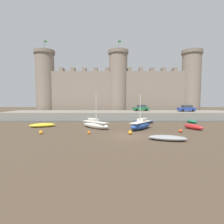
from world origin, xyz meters
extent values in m
plane|color=#4C3D2D|center=(0.00, 0.00, 0.00)|extent=(160.00, 160.00, 0.00)
cube|color=#47565B|center=(0.00, 16.17, 0.05)|extent=(80.00, 4.50, 0.10)
cube|color=gray|center=(0.00, 23.42, 0.69)|extent=(56.51, 10.00, 1.37)
cube|color=gray|center=(0.00, 32.75, 6.40)|extent=(44.51, 2.80, 12.79)
cylinder|color=gray|center=(-22.26, 32.75, 9.04)|extent=(5.49, 5.49, 18.07)
cylinder|color=#796B5D|center=(-22.26, 32.75, 18.57)|extent=(6.15, 6.15, 1.00)
cylinder|color=#4C4742|center=(-22.26, 32.75, 20.57)|extent=(0.10, 0.10, 3.00)
cube|color=#19591E|center=(-21.81, 32.75, 21.77)|extent=(0.80, 0.04, 0.50)
cylinder|color=gray|center=(0.00, 32.75, 9.04)|extent=(5.49, 5.49, 18.07)
cylinder|color=#796B5D|center=(0.00, 32.75, 18.57)|extent=(6.15, 6.15, 1.00)
cylinder|color=#4C4742|center=(0.00, 32.75, 20.57)|extent=(0.10, 0.10, 3.00)
cube|color=#19591E|center=(0.45, 32.75, 21.77)|extent=(0.80, 0.04, 0.50)
cylinder|color=gray|center=(22.26, 32.75, 9.04)|extent=(5.49, 5.49, 18.07)
cylinder|color=#796B5D|center=(22.26, 32.75, 18.57)|extent=(6.15, 6.15, 1.00)
cube|color=gray|center=(-17.06, 32.75, 13.34)|extent=(1.10, 2.52, 1.10)
cube|color=gray|center=(-13.65, 32.75, 13.34)|extent=(1.10, 2.52, 1.10)
cube|color=gray|center=(-10.24, 32.75, 13.34)|extent=(1.10, 2.52, 1.10)
cube|color=gray|center=(-6.83, 32.75, 13.34)|extent=(1.10, 2.52, 1.10)
cube|color=gray|center=(-3.41, 32.75, 13.34)|extent=(1.10, 2.52, 1.10)
cube|color=gray|center=(3.41, 32.75, 13.34)|extent=(1.10, 2.52, 1.10)
cube|color=gray|center=(6.83, 32.75, 13.34)|extent=(1.10, 2.52, 1.10)
cube|color=gray|center=(10.24, 32.75, 13.34)|extent=(1.10, 2.52, 1.10)
cube|color=gray|center=(13.65, 32.75, 13.34)|extent=(1.10, 2.52, 1.10)
cube|color=gray|center=(17.06, 32.75, 13.34)|extent=(1.10, 2.52, 1.10)
ellipsoid|color=#234793|center=(2.38, 4.59, 0.56)|extent=(4.30, 5.00, 1.12)
cube|color=silver|center=(2.38, 4.59, 1.08)|extent=(3.75, 4.37, 0.08)
cube|color=silver|center=(2.61, 4.90, 1.34)|extent=(1.63, 1.73, 0.44)
cylinder|color=silver|center=(2.22, 4.38, 3.14)|extent=(0.10, 0.10, 4.04)
cylinder|color=silver|center=(2.69, 5.00, 1.57)|extent=(1.47, 1.90, 0.08)
ellipsoid|color=red|center=(10.13, 4.54, 0.38)|extent=(2.36, 3.23, 0.75)
ellipsoid|color=#F23939|center=(10.13, 4.54, 0.44)|extent=(1.90, 2.63, 0.41)
cube|color=beige|center=(10.02, 4.75, 0.48)|extent=(0.84, 0.58, 0.06)
cube|color=beige|center=(10.70, 3.46, 0.46)|extent=(0.62, 0.51, 0.08)
ellipsoid|color=yellow|center=(-12.95, 6.62, 0.32)|extent=(4.13, 2.61, 0.64)
ellipsoid|color=#F2F246|center=(-12.95, 6.62, 0.38)|extent=(3.37, 2.09, 0.35)
cube|color=beige|center=(-13.23, 6.51, 0.42)|extent=(0.58, 1.10, 0.06)
cube|color=beige|center=(-11.52, 7.16, 0.40)|extent=(0.51, 0.77, 0.08)
ellipsoid|color=gray|center=(4.08, -2.46, 0.29)|extent=(4.22, 2.35, 0.58)
ellipsoid|color=silver|center=(4.08, -2.46, 0.35)|extent=(3.44, 1.88, 0.32)
cube|color=beige|center=(3.79, -2.39, 0.39)|extent=(0.49, 1.17, 0.06)
cube|color=beige|center=(5.59, -2.87, 0.37)|extent=(0.46, 0.80, 0.08)
ellipsoid|color=#1E6B47|center=(13.13, 11.66, 0.29)|extent=(1.40, 2.95, 0.59)
ellipsoid|color=#339266|center=(13.13, 11.66, 0.35)|extent=(1.11, 2.41, 0.32)
cube|color=beige|center=(13.16, 11.45, 0.39)|extent=(0.88, 0.32, 0.06)
cube|color=beige|center=(12.97, 12.75, 0.37)|extent=(0.59, 0.35, 0.08)
ellipsoid|color=silver|center=(-4.47, 5.45, 0.52)|extent=(4.85, 4.66, 1.04)
cube|color=silver|center=(-4.47, 5.45, 1.00)|extent=(4.24, 4.07, 0.08)
cube|color=silver|center=(-4.76, 5.73, 1.26)|extent=(1.68, 1.65, 0.44)
cylinder|color=silver|center=(-4.27, 5.26, 3.15)|extent=(0.10, 0.10, 4.23)
cylinder|color=silver|center=(-4.86, 5.82, 1.49)|extent=(1.84, 1.73, 0.08)
ellipsoid|color=#141E3D|center=(3.97, 11.22, 0.30)|extent=(3.86, 1.89, 0.60)
ellipsoid|color=navy|center=(3.97, 11.22, 0.36)|extent=(3.16, 1.49, 0.33)
cube|color=beige|center=(4.24, 11.19, 0.40)|extent=(0.35, 1.23, 0.06)
cube|color=beige|center=(2.53, 11.41, 0.38)|extent=(0.38, 0.81, 0.08)
sphere|color=orange|center=(0.41, 0.77, 0.25)|extent=(0.51, 0.51, 0.51)
sphere|color=#E04C1E|center=(7.28, 2.11, 0.23)|extent=(0.46, 0.46, 0.46)
sphere|color=orange|center=(-4.83, 1.07, 0.19)|extent=(0.38, 0.38, 0.38)
sphere|color=orange|center=(-10.91, 0.96, 0.24)|extent=(0.48, 0.48, 0.48)
cube|color=#263F99|center=(16.86, 22.90, 1.97)|extent=(4.15, 1.83, 0.80)
cube|color=#2D3842|center=(17.01, 22.90, 2.67)|extent=(2.30, 1.57, 0.64)
cylinder|color=black|center=(15.62, 22.00, 1.69)|extent=(0.65, 0.20, 0.64)
cylinder|color=black|center=(15.56, 23.70, 1.69)|extent=(0.65, 0.20, 0.64)
cylinder|color=black|center=(18.16, 22.09, 1.69)|extent=(0.65, 0.20, 0.64)
cylinder|color=black|center=(18.11, 23.79, 1.69)|extent=(0.65, 0.20, 0.64)
cube|color=#1E6638|center=(5.80, 25.24, 1.97)|extent=(4.15, 1.83, 0.80)
cube|color=#2D3842|center=(5.95, 25.24, 2.67)|extent=(2.30, 1.57, 0.64)
cylinder|color=black|center=(4.56, 24.35, 1.69)|extent=(0.65, 0.20, 0.64)
cylinder|color=black|center=(4.50, 26.05, 1.69)|extent=(0.65, 0.20, 0.64)
cylinder|color=black|center=(7.10, 24.43, 1.69)|extent=(0.65, 0.20, 0.64)
cylinder|color=black|center=(7.04, 26.13, 1.69)|extent=(0.65, 0.20, 0.64)
camera|label=1|loc=(-1.88, -20.94, 4.42)|focal=28.00mm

